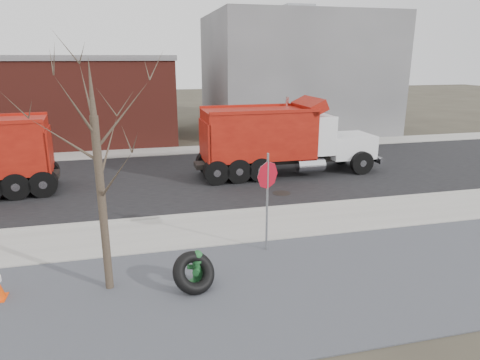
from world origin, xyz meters
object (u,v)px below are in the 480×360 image
object	(u,v)px
stop_sign	(267,185)
dump_truck_red_a	(280,137)
fire_hydrant	(198,269)
truck_tire	(194,273)

from	to	relation	value
stop_sign	dump_truck_red_a	distance (m)	8.10
stop_sign	dump_truck_red_a	size ratio (longest dim) A/B	0.33
fire_hydrant	truck_tire	world-z (taller)	truck_tire
truck_tire	dump_truck_red_a	xyz separation A→B (m)	(5.18, 9.16, 1.27)
fire_hydrant	dump_truck_red_a	xyz separation A→B (m)	(5.06, 8.92, 1.32)
truck_tire	stop_sign	xyz separation A→B (m)	(2.22, 1.61, 1.44)
truck_tire	stop_sign	world-z (taller)	stop_sign
fire_hydrant	stop_sign	bearing A→B (deg)	52.27
truck_tire	stop_sign	bearing A→B (deg)	35.93
dump_truck_red_a	truck_tire	bearing A→B (deg)	-120.46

